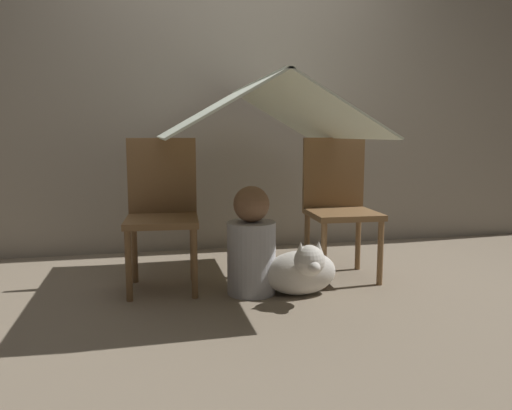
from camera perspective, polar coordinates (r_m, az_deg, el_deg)
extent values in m
plane|color=gray|center=(2.88, 1.05, -10.34)|extent=(8.80, 8.80, 0.00)
cube|color=gray|center=(3.98, -3.26, 12.99)|extent=(7.00, 0.05, 2.50)
cylinder|color=brown|center=(2.82, -14.36, -6.78)|extent=(0.04, 0.04, 0.40)
cylinder|color=brown|center=(2.81, -7.05, -6.67)|extent=(0.04, 0.04, 0.40)
cylinder|color=brown|center=(3.17, -13.71, -5.14)|extent=(0.04, 0.04, 0.40)
cylinder|color=brown|center=(3.16, -7.22, -5.02)|extent=(0.04, 0.04, 0.40)
cube|color=brown|center=(2.94, -10.69, -1.79)|extent=(0.44, 0.44, 0.04)
cube|color=brown|center=(3.10, -10.68, 3.31)|extent=(0.41, 0.06, 0.46)
cylinder|color=brown|center=(2.99, 7.75, -5.76)|extent=(0.04, 0.04, 0.40)
cylinder|color=brown|center=(3.12, 14.02, -5.35)|extent=(0.04, 0.04, 0.40)
cylinder|color=brown|center=(3.33, 5.85, -4.32)|extent=(0.04, 0.04, 0.40)
cylinder|color=brown|center=(3.44, 11.58, -4.02)|extent=(0.04, 0.04, 0.40)
cube|color=brown|center=(3.17, 9.89, -1.04)|extent=(0.43, 0.43, 0.04)
cube|color=brown|center=(3.32, 8.86, 3.68)|extent=(0.41, 0.05, 0.46)
cube|color=silver|center=(2.92, -5.45, 10.73)|extent=(0.56, 1.45, 0.33)
cube|color=silver|center=(3.04, 5.23, 10.63)|extent=(0.56, 1.45, 0.33)
cube|color=silver|center=(2.98, 0.00, 13.76)|extent=(0.04, 1.45, 0.01)
cylinder|color=#B2B2B7|center=(2.87, -0.53, -6.04)|extent=(0.28, 0.28, 0.42)
sphere|color=brown|center=(2.81, -0.53, 0.11)|extent=(0.21, 0.21, 0.21)
ellipsoid|color=silver|center=(2.88, 5.09, -7.71)|extent=(0.42, 0.20, 0.26)
sphere|color=silver|center=(2.70, 6.13, -6.33)|extent=(0.17, 0.17, 0.17)
ellipsoid|color=silver|center=(2.64, 6.65, -7.07)|extent=(0.07, 0.08, 0.06)
cone|color=silver|center=(2.67, 5.12, -5.00)|extent=(0.06, 0.06, 0.08)
cone|color=silver|center=(2.70, 7.16, -4.88)|extent=(0.06, 0.06, 0.08)
cube|color=#4C7FB2|center=(3.17, 3.67, -7.66)|extent=(0.41, 0.32, 0.10)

